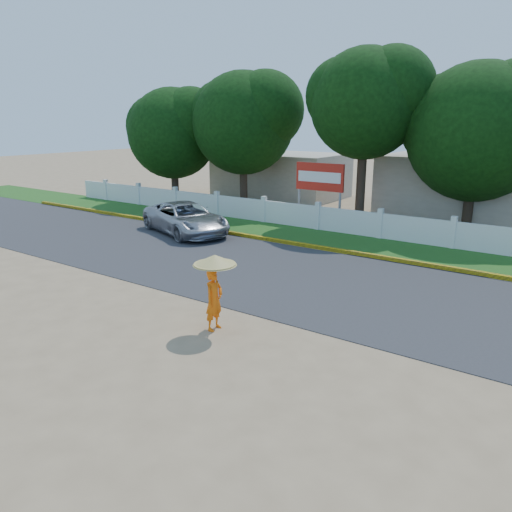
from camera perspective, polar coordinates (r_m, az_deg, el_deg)
The scene contains 11 objects.
ground at distance 12.78m, azimuth -5.22°, elevation -7.60°, with size 120.00×120.00×0.00m, color #9E8460.
road at distance 16.24m, azimuth 5.09°, elevation -2.46°, with size 60.00×7.00×0.02m, color #38383A.
grass_verge at distance 20.78m, azimuth 12.41°, elevation 1.25°, with size 60.00×3.50×0.03m, color #2D601E.
curb at distance 19.25m, azimuth 10.43°, elevation 0.43°, with size 40.00×0.18×0.16m, color yellow.
fence at distance 21.98m, azimuth 13.98°, elevation 3.35°, with size 40.00×0.10×1.10m, color silver.
building_near at distance 27.52m, azimuth 25.29°, elevation 6.93°, with size 10.00×6.00×3.20m, color #B7AD99.
building_far at distance 33.23m, azimuth 2.83°, elevation 9.26°, with size 8.00×5.00×2.80m, color #B7AD99.
vehicle at distance 22.48m, azimuth -8.05°, elevation 4.29°, with size 2.29×4.97×1.38m, color #A3A5AB.
monk_with_parasol at distance 11.95m, azimuth -4.78°, elevation -2.90°, with size 1.04×1.04×1.90m.
billboard at distance 24.17m, azimuth 7.28°, elevation 8.58°, with size 2.50×0.13×2.95m.
tree_row at distance 24.08m, azimuth 19.42°, elevation 14.29°, with size 35.96×7.29×8.38m.
Camera 1 is at (7.69, -8.90, 5.00)m, focal length 35.00 mm.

